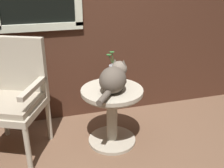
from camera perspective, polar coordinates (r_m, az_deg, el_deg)
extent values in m
plane|color=brown|center=(2.37, -5.02, -16.12)|extent=(6.00, 6.00, 0.00)
cube|color=beige|center=(2.64, -15.37, 11.78)|extent=(0.82, 0.03, 0.07)
cylinder|color=#B2A893|center=(2.57, 0.00, -11.98)|extent=(0.45, 0.45, 0.03)
cylinder|color=#B2A893|center=(2.43, 0.00, -7.06)|extent=(0.10, 0.10, 0.48)
cylinder|color=#B2A893|center=(2.32, 0.00, -1.54)|extent=(0.55, 0.55, 0.03)
torus|color=#B2A893|center=(2.33, 0.00, -2.15)|extent=(0.53, 0.53, 0.02)
cylinder|color=#B2A893|center=(2.24, -17.78, -13.43)|extent=(0.04, 0.04, 0.40)
cylinder|color=#B2A893|center=(2.77, -22.31, -6.60)|extent=(0.04, 0.04, 0.40)
cylinder|color=#B2A893|center=(2.58, -13.51, -7.71)|extent=(0.04, 0.04, 0.40)
cube|color=#B2A893|center=(2.39, -21.07, -4.98)|extent=(0.66, 0.66, 0.06)
cube|color=tan|center=(2.36, -21.25, -3.80)|extent=(0.61, 0.60, 0.05)
cube|color=#B2A893|center=(2.45, -19.67, 3.53)|extent=(0.48, 0.26, 0.54)
cube|color=#B2A893|center=(2.20, -16.75, -0.72)|extent=(0.24, 0.43, 0.04)
ellipsoid|color=brown|center=(2.21, 0.18, 0.90)|extent=(0.34, 0.35, 0.23)
sphere|color=#76695D|center=(2.35, 1.57, 3.31)|extent=(0.14, 0.14, 0.14)
cone|color=brown|center=(2.32, 2.52, 4.70)|extent=(0.05, 0.05, 0.05)
cone|color=brown|center=(2.34, 0.66, 4.90)|extent=(0.05, 0.05, 0.05)
cylinder|color=brown|center=(2.07, -1.58, -2.77)|extent=(0.18, 0.23, 0.05)
cylinder|color=#99999E|center=(2.42, 0.43, 0.16)|extent=(0.08, 0.08, 0.01)
ellipsoid|color=#99999E|center=(2.39, 0.43, 1.77)|extent=(0.13, 0.13, 0.13)
cylinder|color=#99999E|center=(2.36, 0.44, 3.45)|extent=(0.07, 0.07, 0.05)
torus|color=#99999E|center=(2.35, 0.44, 3.98)|extent=(0.09, 0.09, 0.02)
cylinder|color=#2D662D|center=(2.33, -0.12, 5.09)|extent=(0.05, 0.01, 0.10)
cone|color=#2D662D|center=(2.31, -0.69, 6.21)|extent=(0.04, 0.04, 0.02)
cylinder|color=#2D662D|center=(2.34, 0.22, 5.38)|extent=(0.02, 0.03, 0.12)
cone|color=#2D662D|center=(2.33, -0.01, 6.80)|extent=(0.04, 0.04, 0.02)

